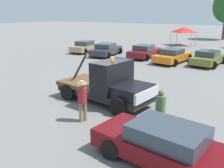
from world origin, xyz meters
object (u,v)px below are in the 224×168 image
person_at_hood (82,98)px  parked_car_charcoal (106,50)px  person_near_truck (160,108)px  parked_car_orange (173,56)px  tow_truck (109,85)px  foreground_car (173,148)px  canopy_tent_red (184,30)px  parked_car_olive (208,58)px  parked_car_tan (86,47)px  parked_car_maroon (144,51)px

person_at_hood → parked_car_charcoal: 16.90m
person_near_truck → parked_car_orange: size_ratio=0.37×
person_at_hood → parked_car_orange: 14.79m
tow_truck → foreground_car: tow_truck is taller
foreground_car → canopy_tent_red: bearing=113.2°
person_at_hood → parked_car_olive: (2.43, 15.25, -0.44)m
person_near_truck → parked_car_olive: size_ratio=0.40×
parked_car_tan → canopy_tent_red: (8.30, 11.85, 1.51)m
parked_car_tan → tow_truck: bearing=-143.4°
parked_car_charcoal → foreground_car: bearing=-149.9°
parked_car_charcoal → parked_car_maroon: size_ratio=1.07×
person_near_truck → person_at_hood: size_ratio=0.96×
foreground_car → parked_car_maroon: (-8.40, 17.11, -0.00)m
parked_car_orange → canopy_tent_red: bearing=19.7°
parked_car_maroon → parked_car_orange: size_ratio=0.94×
parked_car_tan → parked_car_maroon: size_ratio=1.00×
parked_car_charcoal → parked_car_orange: (7.39, -0.10, -0.00)m
person_at_hood → parked_car_charcoal: bearing=-40.8°
foreground_car → parked_car_tan: size_ratio=1.23×
parked_car_charcoal → parked_car_orange: 7.39m
person_at_hood → parked_car_tan: bearing=-33.2°
parked_car_tan → parked_car_orange: same height
person_at_hood → parked_car_tan: size_ratio=0.41×
parked_car_olive → canopy_tent_red: (-5.51, 12.25, 1.51)m
person_near_truck → parked_car_tan: (-14.64, 14.92, -0.38)m
foreground_car → canopy_tent_red: size_ratio=1.94×
parked_car_tan → parked_car_maroon: 7.42m
person_near_truck → parked_car_tan: size_ratio=0.39×
foreground_car → parked_car_olive: 16.66m
person_near_truck → canopy_tent_red: bearing=-57.2°
foreground_car → parked_car_olive: bearing=105.5°
person_near_truck → parked_car_olive: (-0.83, 14.52, -0.38)m
person_near_truck → canopy_tent_red: canopy_tent_red is taller
tow_truck → parked_car_maroon: bearing=114.5°
parked_car_tan → canopy_tent_red: bearing=-38.8°
parked_car_maroon → parked_car_orange: 3.49m
parked_car_tan → parked_car_orange: (10.74, -0.88, 0.00)m
tow_truck → person_at_hood: tow_truck is taller
person_near_truck → parked_car_tan: 20.90m
foreground_car → parked_car_charcoal: same height
tow_truck → parked_car_orange: bearing=100.7°
parked_car_maroon → canopy_tent_red: size_ratio=1.58×
person_near_truck → parked_car_maroon: (-7.22, 15.08, -0.38)m
canopy_tent_red → parked_car_charcoal: bearing=-111.4°
person_near_truck → parked_car_olive: bearing=-67.2°
person_at_hood → foreground_car: bearing=-175.4°
foreground_car → parked_car_orange: size_ratio=1.16×
tow_truck → parked_car_orange: 12.23m
parked_car_charcoal → parked_car_olive: same height
tow_truck → parked_car_maroon: 13.79m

